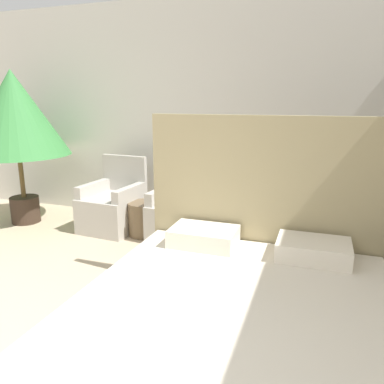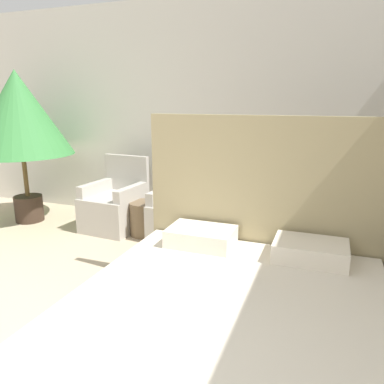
% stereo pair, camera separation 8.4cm
% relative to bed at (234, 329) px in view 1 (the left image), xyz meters
% --- Properties ---
extents(wall_back, '(10.00, 0.06, 2.90)m').
position_rel_bed_xyz_m(wall_back, '(-1.23, 2.80, 1.14)').
color(wall_back, silver).
rests_on(wall_back, ground_plane).
extents(bed, '(1.89, 2.14, 1.53)m').
position_rel_bed_xyz_m(bed, '(0.00, 0.00, 0.00)').
color(bed, brown).
rests_on(bed, ground_plane).
extents(armchair_near_window_left, '(0.71, 0.75, 0.93)m').
position_rel_bed_xyz_m(armchair_near_window_left, '(-2.07, 2.08, -0.02)').
color(armchair_near_window_left, '#B7B2A8').
rests_on(armchair_near_window_left, ground_plane).
extents(armchair_near_window_right, '(0.70, 0.75, 0.93)m').
position_rel_bed_xyz_m(armchair_near_window_right, '(-1.11, 2.08, -0.02)').
color(armchair_near_window_right, '#B7B2A8').
rests_on(armchair_near_window_right, ground_plane).
extents(potted_palm, '(1.34, 1.34, 2.02)m').
position_rel_bed_xyz_m(potted_palm, '(-3.36, 1.94, 1.14)').
color(potted_palm, '#38281E').
rests_on(potted_palm, ground_plane).
extents(side_table, '(0.39, 0.39, 0.42)m').
position_rel_bed_xyz_m(side_table, '(-1.59, 2.02, -0.10)').
color(side_table, brown).
rests_on(side_table, ground_plane).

